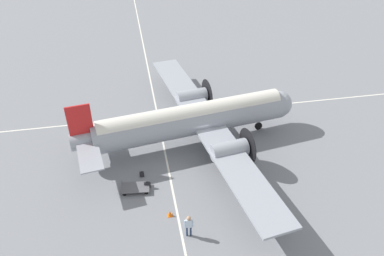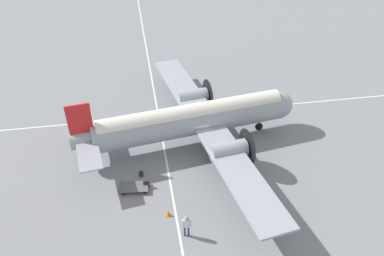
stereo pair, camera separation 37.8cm
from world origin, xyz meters
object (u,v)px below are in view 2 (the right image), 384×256
(suitcase_near_door, at_px, (146,184))
(traffic_cone, at_px, (168,213))
(airliner_main, at_px, (196,119))
(suitcase_upright_spare, at_px, (141,174))
(baggage_cart, at_px, (134,187))
(crew_foreground, at_px, (186,224))

(suitcase_near_door, distance_m, traffic_cone, 3.31)
(airliner_main, xyz_separation_m, suitcase_upright_spare, (-5.00, -3.61, -2.24))
(traffic_cone, bearing_deg, airliner_main, 66.93)
(suitcase_near_door, bearing_deg, baggage_cart, -172.16)
(airliner_main, bearing_deg, baggage_cart, -146.85)
(crew_foreground, relative_size, baggage_cart, 0.81)
(airliner_main, bearing_deg, suitcase_upright_spare, -153.11)
(crew_foreground, distance_m, suitcase_near_door, 5.51)
(suitcase_near_door, bearing_deg, suitcase_upright_spare, 103.88)
(crew_foreground, bearing_deg, airliner_main, 84.11)
(suitcase_near_door, relative_size, baggage_cart, 0.28)
(baggage_cart, bearing_deg, suitcase_upright_spare, 72.81)
(crew_foreground, xyz_separation_m, traffic_cone, (-0.98, 1.91, -0.86))
(crew_foreground, xyz_separation_m, suitcase_near_door, (-2.26, 4.97, -0.79))
(airliner_main, relative_size, baggage_cart, 11.76)
(suitcase_upright_spare, distance_m, baggage_cart, 1.57)
(baggage_cart, bearing_deg, airliner_main, 47.36)
(airliner_main, height_order, suitcase_near_door, airliner_main)
(suitcase_near_door, xyz_separation_m, suitcase_upright_spare, (-0.33, 1.32, -0.07))
(crew_foreground, xyz_separation_m, baggage_cart, (-3.19, 4.84, -0.80))
(suitcase_near_door, distance_m, baggage_cart, 0.93)
(airliner_main, xyz_separation_m, baggage_cart, (-5.60, -5.05, -2.18))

